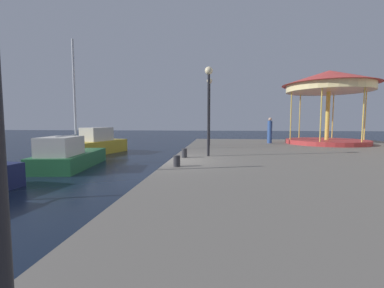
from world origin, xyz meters
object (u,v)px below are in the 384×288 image
at_px(lamp_post_far_end, 209,100).
at_px(bollard_south, 177,161).
at_px(lamp_post_mid_promenade, 209,95).
at_px(carousel, 329,90).
at_px(motorboat_yellow, 97,144).
at_px(person_mid_promenade, 270,131).
at_px(bollard_center, 184,153).
at_px(sailboat_green, 69,156).

distance_m(lamp_post_far_end, bollard_south, 8.87).
xyz_separation_m(lamp_post_mid_promenade, bollard_south, (-1.00, -2.95, -2.60)).
bearing_deg(bollard_south, carousel, 48.97).
distance_m(motorboat_yellow, lamp_post_mid_promenade, 11.09).
distance_m(motorboat_yellow, lamp_post_far_end, 8.99).
distance_m(bollard_south, person_mid_promenade, 11.95).
relative_size(bollard_south, person_mid_promenade, 0.21).
xyz_separation_m(bollard_center, bollard_south, (0.04, -2.34, 0.00)).
distance_m(lamp_post_far_end, person_mid_promenade, 5.43).
xyz_separation_m(carousel, lamp_post_mid_promenade, (-8.21, -7.63, -1.07)).
xyz_separation_m(sailboat_green, lamp_post_far_end, (7.07, 4.80, 3.20)).
relative_size(lamp_post_far_end, person_mid_promenade, 2.35).
bearing_deg(bollard_south, person_mid_promenade, 64.02).
xyz_separation_m(bollard_center, person_mid_promenade, (5.27, 8.39, 0.69)).
xyz_separation_m(motorboat_yellow, carousel, (16.75, 1.17, 3.94)).
relative_size(bollard_center, person_mid_promenade, 0.21).
height_order(carousel, lamp_post_mid_promenade, carousel).
relative_size(motorboat_yellow, person_mid_promenade, 2.86).
xyz_separation_m(motorboat_yellow, bollard_center, (7.50, -7.08, 0.28)).
distance_m(sailboat_green, lamp_post_far_end, 9.12).
xyz_separation_m(lamp_post_mid_promenade, lamp_post_far_end, (-0.17, 5.41, 0.22)).
relative_size(lamp_post_mid_promenade, bollard_south, 10.16).
bearing_deg(sailboat_green, lamp_post_far_end, 34.15).
relative_size(lamp_post_mid_promenade, lamp_post_far_end, 0.91).
bearing_deg(sailboat_green, lamp_post_mid_promenade, -4.85).
relative_size(lamp_post_mid_promenade, bollard_center, 10.16).
height_order(motorboat_yellow, sailboat_green, sailboat_green).
xyz_separation_m(sailboat_green, bollard_south, (6.24, -3.57, 0.37)).
height_order(carousel, person_mid_promenade, carousel).
xyz_separation_m(sailboat_green, bollard_center, (6.20, -1.23, 0.37)).
height_order(lamp_post_far_end, person_mid_promenade, lamp_post_far_end).
bearing_deg(motorboat_yellow, person_mid_promenade, 5.85).
height_order(bollard_center, bollard_south, same).
bearing_deg(lamp_post_far_end, carousel, 14.82).
relative_size(motorboat_yellow, lamp_post_far_end, 1.22).
relative_size(sailboat_green, person_mid_promenade, 3.60).
height_order(motorboat_yellow, carousel, carousel).
height_order(bollard_center, person_mid_promenade, person_mid_promenade).
bearing_deg(lamp_post_mid_promenade, person_mid_promenade, 61.44).
xyz_separation_m(motorboat_yellow, lamp_post_mid_promenade, (8.54, -6.46, 2.88)).
relative_size(sailboat_green, carousel, 1.07).
bearing_deg(person_mid_promenade, lamp_post_far_end, -151.76).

